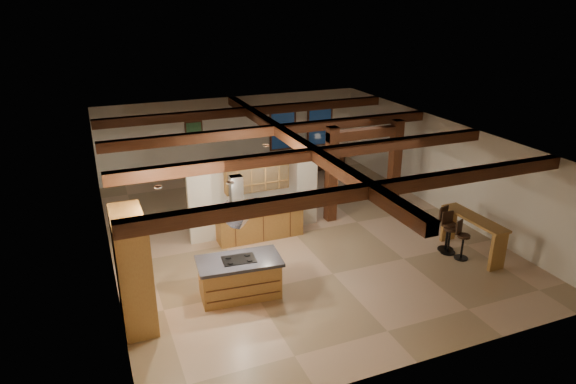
% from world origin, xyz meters
% --- Properties ---
extents(ground, '(12.00, 12.00, 0.00)m').
position_xyz_m(ground, '(0.00, 0.00, 0.00)').
color(ground, tan).
rests_on(ground, ground).
extents(room_walls, '(12.00, 12.00, 12.00)m').
position_xyz_m(room_walls, '(0.00, 0.00, 1.78)').
color(room_walls, beige).
rests_on(room_walls, ground).
extents(ceiling_beams, '(10.00, 12.00, 0.28)m').
position_xyz_m(ceiling_beams, '(0.00, 0.00, 2.76)').
color(ceiling_beams, '#371A0D').
rests_on(ceiling_beams, room_walls).
extents(timber_posts, '(2.50, 0.30, 2.90)m').
position_xyz_m(timber_posts, '(2.50, 0.50, 1.76)').
color(timber_posts, '#371A0D').
rests_on(timber_posts, ground).
extents(partition_wall, '(3.80, 0.18, 2.20)m').
position_xyz_m(partition_wall, '(-1.00, 0.50, 1.10)').
color(partition_wall, beige).
rests_on(partition_wall, ground).
extents(pantry_cabinet, '(0.67, 1.60, 2.40)m').
position_xyz_m(pantry_cabinet, '(-4.67, -2.60, 1.20)').
color(pantry_cabinet, olive).
rests_on(pantry_cabinet, ground).
extents(back_counter, '(2.50, 0.66, 0.94)m').
position_xyz_m(back_counter, '(-1.00, 0.11, 0.48)').
color(back_counter, olive).
rests_on(back_counter, ground).
extents(upper_display_cabinet, '(1.80, 0.36, 0.95)m').
position_xyz_m(upper_display_cabinet, '(-1.00, 0.31, 1.85)').
color(upper_display_cabinet, olive).
rests_on(upper_display_cabinet, partition_wall).
extents(range_hood, '(1.10, 1.10, 1.40)m').
position_xyz_m(range_hood, '(-2.40, -2.52, 1.78)').
color(range_hood, silver).
rests_on(range_hood, room_walls).
extents(back_windows, '(2.70, 0.07, 1.70)m').
position_xyz_m(back_windows, '(2.80, 5.93, 1.50)').
color(back_windows, '#371A0D').
rests_on(back_windows, room_walls).
extents(framed_art, '(0.65, 0.05, 0.85)m').
position_xyz_m(framed_art, '(-1.50, 5.94, 1.70)').
color(framed_art, '#371A0D').
rests_on(framed_art, room_walls).
extents(recessed_cans, '(3.16, 2.46, 0.03)m').
position_xyz_m(recessed_cans, '(-2.53, -1.93, 2.87)').
color(recessed_cans, silver).
rests_on(recessed_cans, room_walls).
extents(kitchen_island, '(1.95, 1.16, 0.93)m').
position_xyz_m(kitchen_island, '(-2.40, -2.52, 0.47)').
color(kitchen_island, olive).
rests_on(kitchen_island, ground).
extents(dining_table, '(1.95, 1.38, 0.62)m').
position_xyz_m(dining_table, '(0.02, 2.20, 0.31)').
color(dining_table, '#3C170F').
rests_on(dining_table, ground).
extents(sofa, '(2.35, 1.15, 0.66)m').
position_xyz_m(sofa, '(3.07, 5.17, 0.33)').
color(sofa, black).
rests_on(sofa, ground).
extents(microwave, '(0.47, 0.40, 0.22)m').
position_xyz_m(microwave, '(-1.13, 0.11, 1.05)').
color(microwave, '#B5B5B9').
rests_on(microwave, back_counter).
extents(bar_counter, '(0.56, 2.03, 1.06)m').
position_xyz_m(bar_counter, '(3.85, -2.91, 0.71)').
color(bar_counter, olive).
rests_on(bar_counter, ground).
extents(side_table, '(0.50, 0.50, 0.59)m').
position_xyz_m(side_table, '(3.91, 5.04, 0.29)').
color(side_table, '#371A0D').
rests_on(side_table, ground).
extents(table_lamp, '(0.28, 0.28, 0.33)m').
position_xyz_m(table_lamp, '(3.91, 5.04, 0.82)').
color(table_lamp, black).
rests_on(table_lamp, side_table).
extents(bar_stool_a, '(0.39, 0.39, 1.13)m').
position_xyz_m(bar_stool_a, '(3.34, -2.59, 0.57)').
color(bar_stool_a, black).
rests_on(bar_stool_a, ground).
extents(bar_stool_b, '(0.39, 0.40, 1.03)m').
position_xyz_m(bar_stool_b, '(3.44, -2.99, 0.52)').
color(bar_stool_b, black).
rests_on(bar_stool_b, ground).
extents(bar_stool_c, '(0.44, 0.46, 1.21)m').
position_xyz_m(bar_stool_c, '(3.38, -2.44, 0.61)').
color(bar_stool_c, black).
rests_on(bar_stool_c, ground).
extents(dining_chairs, '(2.13, 2.13, 1.12)m').
position_xyz_m(dining_chairs, '(0.02, 2.20, 0.57)').
color(dining_chairs, '#371A0D').
rests_on(dining_chairs, ground).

